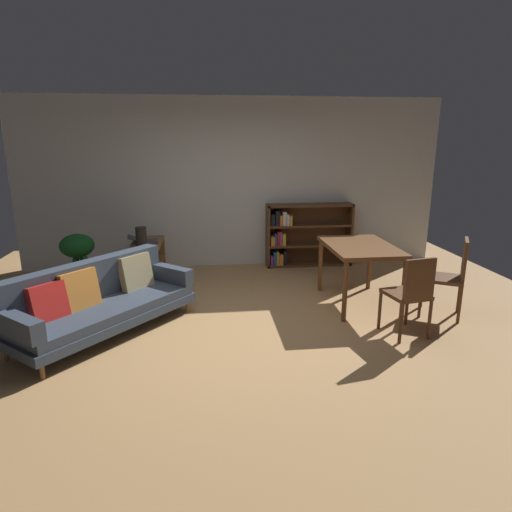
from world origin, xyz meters
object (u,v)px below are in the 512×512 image
at_px(fabric_couch, 99,300).
at_px(media_console, 147,264).
at_px(dining_chair_near, 411,292).
at_px(dining_chair_far, 450,274).
at_px(open_laptop, 144,240).
at_px(dining_table, 360,252).
at_px(desk_speaker, 141,237).
at_px(potted_floor_plant, 78,254).
at_px(bookshelf, 303,235).

height_order(fabric_couch, media_console, fabric_couch).
relative_size(dining_chair_near, dining_chair_far, 0.94).
bearing_deg(media_console, open_laptop, 104.40).
relative_size(open_laptop, dining_table, 0.39).
distance_m(desk_speaker, potted_floor_plant, 0.90).
bearing_deg(bookshelf, dining_chair_far, -62.86).
distance_m(media_console, dining_chair_far, 4.07).
xyz_separation_m(media_console, bookshelf, (2.46, 0.70, 0.22)).
xyz_separation_m(media_console, dining_table, (2.77, -1.16, 0.39)).
bearing_deg(dining_table, media_console, 157.23).
relative_size(media_console, dining_chair_far, 1.21).
xyz_separation_m(desk_speaker, dining_chair_far, (3.72, -1.49, -0.21)).
relative_size(fabric_couch, potted_floor_plant, 2.53).
distance_m(media_console, potted_floor_plant, 0.94).
bearing_deg(open_laptop, desk_speaker, -88.73).
distance_m(desk_speaker, bookshelf, 2.66).
distance_m(media_console, desk_speaker, 0.48).
distance_m(media_console, open_laptop, 0.35).
bearing_deg(dining_chair_near, desk_speaker, 146.54).
bearing_deg(potted_floor_plant, dining_chair_near, -27.29).
distance_m(fabric_couch, open_laptop, 1.84).
height_order(desk_speaker, bookshelf, bookshelf).
relative_size(media_console, dining_table, 0.97).
relative_size(dining_chair_near, bookshelf, 0.63).
height_order(dining_table, dining_chair_far, dining_chair_far).
bearing_deg(dining_chair_near, dining_table, 100.87).
xyz_separation_m(fabric_couch, media_console, (0.30, 1.67, -0.08)).
distance_m(dining_table, dining_chair_far, 1.07).
bearing_deg(dining_chair_far, dining_table, 149.94).
relative_size(potted_floor_plant, bookshelf, 0.56).
xyz_separation_m(fabric_couch, dining_chair_near, (3.27, -0.51, 0.13)).
distance_m(open_laptop, bookshelf, 2.56).
distance_m(fabric_couch, dining_chair_near, 3.31).
bearing_deg(dining_chair_near, potted_floor_plant, 152.71).
bearing_deg(desk_speaker, dining_table, -18.96).
bearing_deg(potted_floor_plant, open_laptop, 20.44).
height_order(dining_table, bookshelf, bookshelf).
height_order(open_laptop, bookshelf, bookshelf).
height_order(dining_chair_far, bookshelf, bookshelf).
xyz_separation_m(open_laptop, potted_floor_plant, (-0.86, -0.32, -0.10)).
bearing_deg(fabric_couch, desk_speaker, 79.46).
bearing_deg(fabric_couch, dining_chair_near, -8.84).
bearing_deg(fabric_couch, media_console, 79.80).
relative_size(fabric_couch, dining_chair_near, 2.25).
distance_m(media_console, dining_table, 3.03).
bearing_deg(dining_chair_near, dining_chair_far, 34.11).
height_order(potted_floor_plant, dining_chair_near, dining_chair_near).
xyz_separation_m(dining_table, dining_chair_far, (0.92, -0.53, -0.16)).
bearing_deg(media_console, desk_speaker, -97.71).
xyz_separation_m(dining_chair_near, bookshelf, (-0.51, 2.88, 0.01)).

